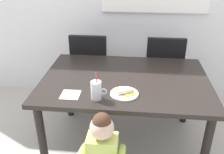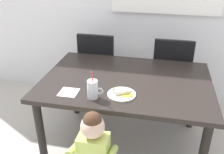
% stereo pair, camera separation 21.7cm
% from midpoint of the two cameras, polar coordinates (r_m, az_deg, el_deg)
% --- Properties ---
extents(ground_plane, '(24.00, 24.00, 0.00)m').
position_cam_midpoint_polar(ground_plane, '(2.71, 0.28, -14.78)').
color(ground_plane, '#B7B2A8').
extents(dining_table, '(1.51, 1.05, 0.76)m').
position_cam_midpoint_polar(dining_table, '(2.32, 0.32, -2.31)').
color(dining_table, black).
rests_on(dining_table, ground).
extents(dining_chair_left, '(0.44, 0.45, 0.96)m').
position_cam_midpoint_polar(dining_chair_left, '(3.07, -6.91, 2.44)').
color(dining_chair_left, black).
rests_on(dining_chair_left, ground).
extents(dining_chair_right, '(0.44, 0.44, 0.96)m').
position_cam_midpoint_polar(dining_chair_right, '(3.01, 9.50, 1.75)').
color(dining_chair_right, black).
rests_on(dining_chair_right, ground).
extents(toddler_standing, '(0.33, 0.24, 0.84)m').
position_cam_midpoint_polar(toddler_standing, '(1.87, -5.67, -16.31)').
color(toddler_standing, '#3F4760').
rests_on(toddler_standing, ground).
extents(milk_cup, '(0.13, 0.09, 0.25)m').
position_cam_midpoint_polar(milk_cup, '(1.95, -6.78, -3.34)').
color(milk_cup, silver).
rests_on(milk_cup, dining_table).
extents(snack_plate, '(0.23, 0.23, 0.01)m').
position_cam_midpoint_polar(snack_plate, '(2.02, -0.24, -3.90)').
color(snack_plate, white).
rests_on(snack_plate, dining_table).
extents(peeled_banana, '(0.18, 0.13, 0.07)m').
position_cam_midpoint_polar(peeled_banana, '(2.01, 0.09, -3.39)').
color(peeled_banana, '#F4EAC6').
rests_on(peeled_banana, snack_plate).
extents(paper_napkin, '(0.15, 0.15, 0.00)m').
position_cam_midpoint_polar(paper_napkin, '(2.07, -12.44, -4.04)').
color(paper_napkin, white).
rests_on(paper_napkin, dining_table).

